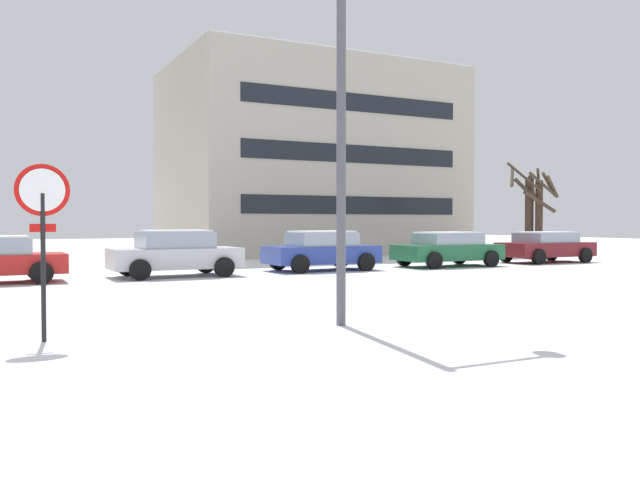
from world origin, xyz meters
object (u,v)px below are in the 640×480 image
at_px(parked_car_green, 447,249).
at_px(parked_car_maroon, 545,246).
at_px(stop_sign, 43,217).
at_px(street_lamp, 358,97).
at_px(parked_car_blue, 322,250).
at_px(parked_car_silver, 175,253).

height_order(parked_car_green, parked_car_maroon, parked_car_green).
relative_size(stop_sign, parked_car_maroon, 0.62).
xyz_separation_m(street_lamp, parked_car_green, (10.58, 11.05, -3.18)).
height_order(stop_sign, parked_car_blue, stop_sign).
distance_m(street_lamp, parked_car_green, 15.62).
bearing_deg(parked_car_silver, parked_car_blue, 2.11).
bearing_deg(parked_car_silver, stop_sign, -114.21).
relative_size(stop_sign, parked_car_blue, 0.65).
height_order(parked_car_blue, parked_car_green, parked_car_blue).
distance_m(parked_car_blue, parked_car_maroon, 10.79).
relative_size(parked_car_blue, parked_car_green, 0.95).
bearing_deg(parked_car_silver, parked_car_maroon, -0.05).
height_order(stop_sign, parked_car_silver, stop_sign).
distance_m(stop_sign, parked_car_silver, 11.64).
relative_size(stop_sign, street_lamp, 0.41).
bearing_deg(parked_car_blue, street_lamp, -114.49).
bearing_deg(parked_car_maroon, parked_car_silver, 179.95).
bearing_deg(stop_sign, parked_car_blue, 46.71).
height_order(stop_sign, parked_car_maroon, stop_sign).
height_order(parked_car_silver, parked_car_green, parked_car_silver).
xyz_separation_m(parked_car_silver, parked_car_blue, (5.39, 0.20, -0.03)).
relative_size(stop_sign, parked_car_silver, 0.64).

